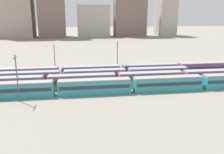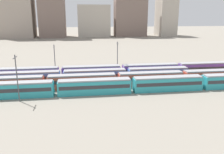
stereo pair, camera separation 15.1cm
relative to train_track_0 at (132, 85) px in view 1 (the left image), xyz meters
The scene contains 12 objects.
train_track_0 is the anchor object (origin of this frame).
train_track_1 6.00m from the train_track_0, 119.97° to the left, with size 112.50×3.06×3.75m.
train_track_2 20.84m from the train_track_0, 150.07° to the left, with size 74.70×3.06×3.75m.
train_track_3 15.60m from the train_track_0, 89.80° to the left, with size 112.50×3.06×3.75m.
catenary_pole_1 18.79m from the train_track_0, 92.34° to the left, with size 0.24×3.20×10.76m.
catenary_pole_2 27.26m from the train_track_0, behind, with size 0.24×3.20×10.73m.
catenary_pole_3 28.15m from the train_track_0, 137.51° to the left, with size 0.24×3.20×10.09m.
distant_building_1 166.51m from the train_track_0, 112.02° to the left, with size 26.29×20.46×48.28m, color #A89989.
distant_building_2 158.45m from the train_track_0, 102.48° to the left, with size 21.01×20.36×51.03m, color #7A665B.
distant_building_3 153.40m from the train_track_0, 89.82° to the left, with size 27.12×16.53×26.48m, color #B2A899.
distant_building_4 157.75m from the train_track_0, 78.04° to the left, with size 27.33×14.60×45.36m, color #7A665B.
distant_building_5 166.89m from the train_track_0, 66.99° to the left, with size 14.83×19.92×34.20m, color #B2A899.
Camera 1 is at (24.49, -56.26, 19.34)m, focal length 38.13 mm.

